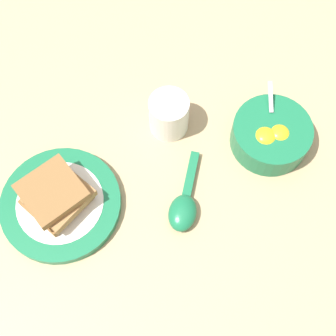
% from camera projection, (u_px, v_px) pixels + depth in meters
% --- Properties ---
extents(ground_plane, '(3.00, 3.00, 0.00)m').
position_uv_depth(ground_plane, '(123.00, 197.00, 0.82)').
color(ground_plane, tan).
extents(egg_bowl, '(0.14, 0.14, 0.08)m').
position_uv_depth(egg_bowl, '(271.00, 135.00, 0.84)').
color(egg_bowl, '#196B42').
rests_on(egg_bowl, ground_plane).
extents(toast_plate, '(0.21, 0.21, 0.02)m').
position_uv_depth(toast_plate, '(61.00, 204.00, 0.81)').
color(toast_plate, '#196B42').
rests_on(toast_plate, ground_plane).
extents(toast_sandwich, '(0.12, 0.12, 0.05)m').
position_uv_depth(toast_sandwich, '(56.00, 196.00, 0.78)').
color(toast_sandwich, brown).
rests_on(toast_sandwich, toast_plate).
extents(soup_spoon, '(0.16, 0.07, 0.03)m').
position_uv_depth(soup_spoon, '(184.00, 207.00, 0.80)').
color(soup_spoon, '#196B42').
rests_on(soup_spoon, ground_plane).
extents(drinking_cup, '(0.07, 0.07, 0.08)m').
position_uv_depth(drinking_cup, '(169.00, 114.00, 0.84)').
color(drinking_cup, silver).
rests_on(drinking_cup, ground_plane).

